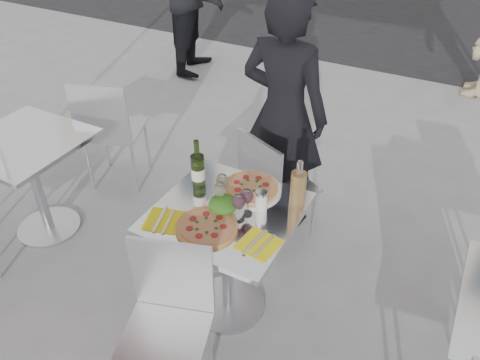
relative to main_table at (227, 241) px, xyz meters
The scene contains 20 objects.
ground 0.54m from the main_table, ahead, with size 80.00×80.00×0.00m, color slate.
street_asphalt 6.52m from the main_table, 90.00° to the left, with size 24.00×5.00×0.00m, color black.
main_table is the anchor object (origin of this frame).
side_table_left 1.50m from the main_table, behind, with size 0.72×0.72×0.75m.
chair_far 0.63m from the main_table, 92.57° to the left, with size 0.52×0.53×0.87m.
chair_near 0.54m from the main_table, 91.69° to the right, with size 0.50×0.51×0.87m.
side_chair_lfar 1.55m from the main_table, 154.69° to the left, with size 0.55×0.56×0.93m.
woman_diner 1.00m from the main_table, 95.97° to the left, with size 0.61×0.40×1.67m, color black.
pizza_near 0.28m from the main_table, 96.66° to the right, with size 0.31×0.31×0.02m.
pizza_far 0.31m from the main_table, 81.54° to the left, with size 0.34×0.34×0.03m.
salad_plate 0.25m from the main_table, 144.39° to the right, with size 0.22×0.22×0.09m.
wine_bottle 0.42m from the main_table, 154.87° to the left, with size 0.08×0.08×0.29m.
carafe 0.49m from the main_table, 31.70° to the left, with size 0.08×0.08×0.29m.
sugar_shaker 0.32m from the main_table, 34.58° to the left, with size 0.06×0.06×0.11m.
wineglass_white_a 0.32m from the main_table, 164.29° to the left, with size 0.07×0.07×0.16m.
wineglass_white_b 0.34m from the main_table, 130.53° to the left, with size 0.07×0.07×0.16m.
wineglass_red_a 0.33m from the main_table, 18.70° to the right, with size 0.07×0.07×0.16m.
wineglass_red_b 0.34m from the main_table, 14.30° to the left, with size 0.07×0.07×0.16m.
napkin_left 0.39m from the main_table, 138.13° to the right, with size 0.22×0.22×0.01m.
napkin_right 0.36m from the main_table, 29.52° to the right, with size 0.20×0.20×0.01m.
Camera 1 is at (0.94, -1.61, 2.30)m, focal length 35.00 mm.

